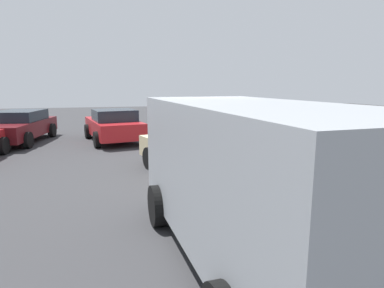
{
  "coord_description": "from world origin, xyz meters",
  "views": [
    {
      "loc": [
        -8.17,
        2.39,
        2.44
      ],
      "look_at": [
        0.0,
        0.3,
        0.9
      ],
      "focal_mm": 30.2,
      "sensor_mm": 36.0,
      "label": 1
    }
  ],
  "objects_px": {
    "art_car_decorated": "(201,149)",
    "parked_sedan_far_right": "(207,121)",
    "parked_van_row_back_far": "(252,174)",
    "parked_sedan_behind_left": "(19,126)",
    "parked_sedan_row_back_center": "(114,125)"
  },
  "relations": [
    {
      "from": "parked_sedan_far_right",
      "to": "parked_sedan_behind_left",
      "type": "bearing_deg",
      "value": -79.63
    },
    {
      "from": "art_car_decorated",
      "to": "parked_sedan_far_right",
      "type": "xyz_separation_m",
      "value": [
        7.19,
        -2.34,
        -0.03
      ]
    },
    {
      "from": "parked_sedan_row_back_center",
      "to": "parked_van_row_back_far",
      "type": "bearing_deg",
      "value": 178.11
    },
    {
      "from": "parked_sedan_far_right",
      "to": "parked_sedan_behind_left",
      "type": "height_order",
      "value": "parked_sedan_far_right"
    },
    {
      "from": "art_car_decorated",
      "to": "parked_sedan_behind_left",
      "type": "distance_m",
      "value": 9.33
    },
    {
      "from": "parked_van_row_back_far",
      "to": "parked_sedan_far_right",
      "type": "height_order",
      "value": "parked_van_row_back_far"
    },
    {
      "from": "art_car_decorated",
      "to": "parked_sedan_far_right",
      "type": "relative_size",
      "value": 1.03
    },
    {
      "from": "parked_sedan_row_back_center",
      "to": "parked_sedan_behind_left",
      "type": "bearing_deg",
      "value": 67.58
    },
    {
      "from": "parked_sedan_far_right",
      "to": "parked_sedan_behind_left",
      "type": "xyz_separation_m",
      "value": [
        -0.19,
        8.51,
        0.01
      ]
    },
    {
      "from": "art_car_decorated",
      "to": "parked_van_row_back_far",
      "type": "distance_m",
      "value": 4.34
    },
    {
      "from": "art_car_decorated",
      "to": "parked_sedan_behind_left",
      "type": "height_order",
      "value": "art_car_decorated"
    },
    {
      "from": "parked_van_row_back_far",
      "to": "parked_sedan_behind_left",
      "type": "height_order",
      "value": "parked_van_row_back_far"
    },
    {
      "from": "art_car_decorated",
      "to": "parked_sedan_far_right",
      "type": "bearing_deg",
      "value": 144.39
    },
    {
      "from": "art_car_decorated",
      "to": "parked_van_row_back_far",
      "type": "xyz_separation_m",
      "value": [
        -4.28,
        0.5,
        0.51
      ]
    },
    {
      "from": "parked_van_row_back_far",
      "to": "parked_sedan_row_back_center",
      "type": "relative_size",
      "value": 1.14
    }
  ]
}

